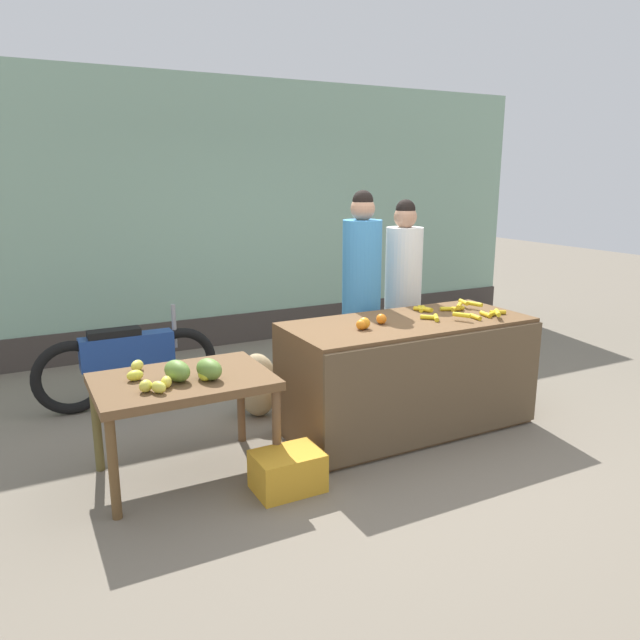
# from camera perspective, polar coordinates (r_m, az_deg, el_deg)

# --- Properties ---
(ground_plane) EXTENTS (24.00, 24.00, 0.00)m
(ground_plane) POSITION_cam_1_polar(r_m,az_deg,el_deg) (4.94, 5.06, -10.50)
(ground_plane) COLOR #756B5B
(market_wall_back) EXTENTS (8.11, 0.23, 3.10)m
(market_wall_back) POSITION_cam_1_polar(r_m,az_deg,el_deg) (7.36, -8.03, 9.57)
(market_wall_back) COLOR #8CB299
(market_wall_back) RESTS_ON ground
(fruit_stall_counter) EXTENTS (1.97, 0.88, 0.89)m
(fruit_stall_counter) POSITION_cam_1_polar(r_m,az_deg,el_deg) (4.93, 8.22, -5.11)
(fruit_stall_counter) COLOR brown
(fruit_stall_counter) RESTS_ON ground
(side_table_wooden) EXTENTS (1.15, 0.79, 0.70)m
(side_table_wooden) POSITION_cam_1_polar(r_m,az_deg,el_deg) (4.15, -12.79, -6.37)
(side_table_wooden) COLOR brown
(side_table_wooden) RESTS_ON ground
(banana_bunch_pile) EXTENTS (0.74, 0.65, 0.07)m
(banana_bunch_pile) POSITION_cam_1_polar(r_m,az_deg,el_deg) (5.11, 12.92, 0.85)
(banana_bunch_pile) COLOR gold
(banana_bunch_pile) RESTS_ON fruit_stall_counter
(orange_pile) EXTENTS (0.31, 0.16, 0.09)m
(orange_pile) POSITION_cam_1_polar(r_m,az_deg,el_deg) (4.55, 4.64, -0.21)
(orange_pile) COLOR orange
(orange_pile) RESTS_ON fruit_stall_counter
(mango_papaya_pile) EXTENTS (0.59, 0.63, 0.14)m
(mango_papaya_pile) POSITION_cam_1_polar(r_m,az_deg,el_deg) (4.03, -12.79, -4.83)
(mango_papaya_pile) COLOR yellow
(mango_papaya_pile) RESTS_ON side_table_wooden
(vendor_woman_blue_shirt) EXTENTS (0.34, 0.34, 1.89)m
(vendor_woman_blue_shirt) POSITION_cam_1_polar(r_m,az_deg,el_deg) (5.34, 3.92, 2.11)
(vendor_woman_blue_shirt) COLOR #33333D
(vendor_woman_blue_shirt) RESTS_ON ground
(vendor_woman_white_shirt) EXTENTS (0.34, 0.34, 1.80)m
(vendor_woman_white_shirt) POSITION_cam_1_polar(r_m,az_deg,el_deg) (5.71, 7.81, 2.26)
(vendor_woman_white_shirt) COLOR #33333D
(vendor_woman_white_shirt) RESTS_ON ground
(parked_motorcycle) EXTENTS (1.60, 0.18, 0.88)m
(parked_motorcycle) POSITION_cam_1_polar(r_m,az_deg,el_deg) (5.62, -17.66, -3.74)
(parked_motorcycle) COLOR black
(parked_motorcycle) RESTS_ON ground
(produce_crate) EXTENTS (0.44, 0.32, 0.26)m
(produce_crate) POSITION_cam_1_polar(r_m,az_deg,el_deg) (4.06, -3.07, -14.04)
(produce_crate) COLOR gold
(produce_crate) RESTS_ON ground
(produce_sack) EXTENTS (0.46, 0.47, 0.55)m
(produce_sack) POSITION_cam_1_polar(r_m,az_deg,el_deg) (5.18, -5.91, -6.11)
(produce_sack) COLOR tan
(produce_sack) RESTS_ON ground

